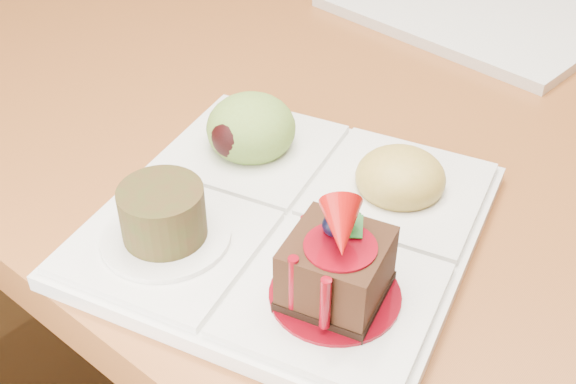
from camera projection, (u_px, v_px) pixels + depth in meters
The scene contains 3 objects.
ground at pixel (451, 283), 1.52m from camera, with size 6.00×6.00×0.00m, color brown.
sampler_plate at pixel (288, 205), 0.51m from camera, with size 0.31×0.31×0.10m.
second_plate at pixel (492, 0), 0.82m from camera, with size 0.29×0.29×0.01m, color silver.
Camera 1 is at (0.43, -1.05, 1.09)m, focal length 45.00 mm.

